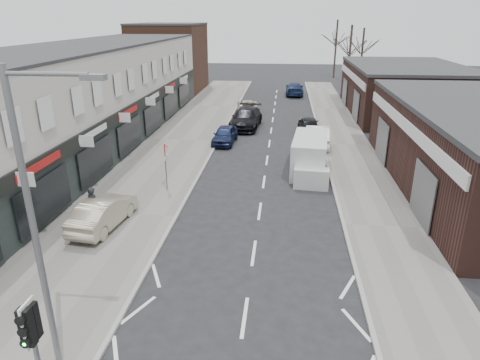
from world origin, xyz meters
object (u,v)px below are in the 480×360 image
(pedestrian, at_px, (93,205))
(parked_car_right_b, at_px, (309,125))
(parked_car_right_a, at_px, (317,136))
(warning_sign, at_px, (166,153))
(white_van, at_px, (310,156))
(parked_car_left_a, at_px, (225,135))
(traffic_light, at_px, (32,333))
(parked_car_left_b, at_px, (246,118))
(sedan_on_pavement, at_px, (103,212))
(street_lamp, at_px, (39,220))
(parked_car_right_c, at_px, (295,89))
(parked_car_left_c, at_px, (248,108))

(pedestrian, xyz_separation_m, parked_car_right_b, (10.49, 17.75, -0.31))
(parked_car_right_a, bearing_deg, parked_car_right_b, -81.07)
(pedestrian, distance_m, parked_car_right_b, 20.62)
(warning_sign, distance_m, white_van, 8.82)
(warning_sign, relative_size, white_van, 0.47)
(warning_sign, height_order, parked_car_right_a, warning_sign)
(white_van, distance_m, parked_car_left_a, 8.41)
(parked_car_right_b, bearing_deg, traffic_light, 73.52)
(traffic_light, bearing_deg, parked_car_left_b, 85.63)
(parked_car_left_a, distance_m, parked_car_right_b, 7.40)
(traffic_light, height_order, parked_car_left_a, traffic_light)
(warning_sign, bearing_deg, parked_car_right_b, 58.62)
(sedan_on_pavement, xyz_separation_m, parked_car_left_b, (4.67, 19.36, 0.03))
(street_lamp, height_order, parked_car_left_b, street_lamp)
(parked_car_right_b, bearing_deg, sedan_on_pavement, 59.87)
(warning_sign, relative_size, pedestrian, 1.54)
(sedan_on_pavement, distance_m, parked_car_right_c, 37.26)
(white_van, xyz_separation_m, parked_car_right_b, (0.40, 9.57, -0.34))
(pedestrian, distance_m, parked_car_right_a, 17.81)
(parked_car_left_b, xyz_separation_m, parked_car_right_b, (5.26, -1.32, -0.13))
(street_lamp, bearing_deg, parked_car_right_a, 70.44)
(parked_car_left_a, distance_m, parked_car_left_b, 5.15)
(white_van, relative_size, parked_car_left_b, 1.02)
(traffic_light, relative_size, white_van, 0.54)
(parked_car_right_b, bearing_deg, pedestrian, 58.12)
(warning_sign, height_order, parked_car_left_c, warning_sign)
(street_lamp, bearing_deg, white_van, 66.73)
(parked_car_left_a, bearing_deg, parked_car_right_b, 33.28)
(parked_car_left_a, xyz_separation_m, parked_car_left_c, (0.80, 10.56, -0.04))
(pedestrian, bearing_deg, street_lamp, 129.23)
(parked_car_left_b, bearing_deg, parked_car_right_c, 79.22)
(street_lamp, distance_m, parked_car_right_a, 24.28)
(pedestrian, height_order, parked_car_right_c, pedestrian)
(warning_sign, distance_m, parked_car_right_c, 32.46)
(traffic_light, height_order, parked_car_left_c, traffic_light)
(warning_sign, height_order, white_van, warning_sign)
(traffic_light, relative_size, pedestrian, 1.77)
(warning_sign, distance_m, pedestrian, 4.98)
(parked_car_right_c, bearing_deg, parked_car_right_b, 93.21)
(white_van, distance_m, parked_car_right_b, 9.58)
(parked_car_right_a, height_order, parked_car_right_b, parked_car_right_a)
(pedestrian, relative_size, parked_car_left_c, 0.40)
(warning_sign, distance_m, parked_car_right_b, 15.86)
(traffic_light, bearing_deg, parked_car_right_a, 71.64)
(white_van, xyz_separation_m, parked_car_right_c, (-0.46, 27.67, -0.29))
(warning_sign, relative_size, parked_car_left_c, 0.61)
(street_lamp, xyz_separation_m, parked_car_left_a, (1.17, 22.58, -3.97))
(traffic_light, distance_m, parked_car_right_c, 46.10)
(traffic_light, bearing_deg, warning_sign, 93.10)
(parked_car_right_a, bearing_deg, warning_sign, 50.67)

